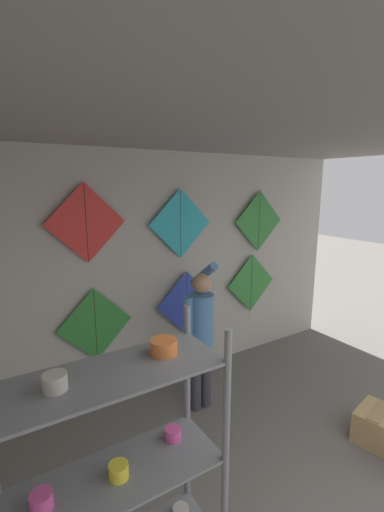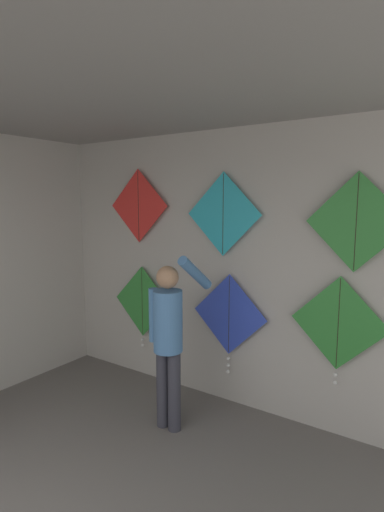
% 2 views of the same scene
% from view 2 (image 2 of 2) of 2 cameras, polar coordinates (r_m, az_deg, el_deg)
% --- Properties ---
extents(back_panel, '(5.14, 0.06, 2.80)m').
position_cam_2_polar(back_panel, '(4.10, 5.27, -1.91)').
color(back_panel, '#BCB7AD').
rests_on(back_panel, ground).
extents(ceiling_slab, '(5.14, 4.36, 0.04)m').
position_cam_2_polar(ceiling_slab, '(2.70, -14.90, 23.15)').
color(ceiling_slab, gray).
extents(shopkeeper, '(0.41, 0.57, 1.63)m').
position_cam_2_polar(shopkeeper, '(3.68, -3.34, -10.83)').
color(shopkeeper, '#383842').
rests_on(shopkeeper, ground).
extents(kite_0, '(0.83, 0.04, 0.97)m').
position_cam_2_polar(kite_0, '(4.75, -7.11, -6.65)').
color(kite_0, '#338C38').
extents(kite_1, '(0.83, 0.04, 1.04)m').
position_cam_2_polar(kite_1, '(4.10, 5.32, -8.67)').
color(kite_1, blue).
extents(kite_2, '(0.83, 0.04, 0.97)m').
position_cam_2_polar(kite_2, '(3.70, 20.17, -9.27)').
color(kite_2, '#338C38').
extents(kite_3, '(0.83, 0.01, 0.83)m').
position_cam_2_polar(kite_3, '(4.62, -7.64, 7.11)').
color(kite_3, red).
extents(kite_4, '(0.83, 0.01, 0.83)m').
position_cam_2_polar(kite_4, '(3.97, 4.49, 5.96)').
color(kite_4, '#28B2C6').
extents(kite_5, '(0.83, 0.01, 0.83)m').
position_cam_2_polar(kite_5, '(3.53, 22.43, 4.47)').
color(kite_5, '#338C38').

